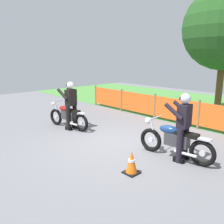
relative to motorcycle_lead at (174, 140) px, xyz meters
name	(u,v)px	position (x,y,z in m)	size (l,w,h in m)	color
ground	(118,142)	(-1.82, -0.23, -0.48)	(24.00, 24.00, 0.02)	slate
grass_verge	(218,109)	(-1.82, 6.68, -0.47)	(24.00, 7.74, 0.01)	#4C8C3D
barrier_fence	(175,110)	(-1.82, 2.81, 0.07)	(9.77, 0.08, 1.05)	olive
motorcycle_lead	(174,140)	(0.00, 0.00, 0.00)	(2.05, 0.60, 0.97)	black
motorcycle_trailing	(68,116)	(-4.09, -0.55, -0.02)	(1.96, 0.59, 0.93)	black
rider_lead	(183,125)	(0.20, 0.02, 0.45)	(0.60, 0.59, 1.69)	black
rider_trailing	(71,104)	(-3.90, -0.52, 0.45)	(0.62, 0.61, 1.69)	black
traffic_cone	(132,162)	(-0.16, -1.40, -0.21)	(0.32, 0.32, 0.53)	black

